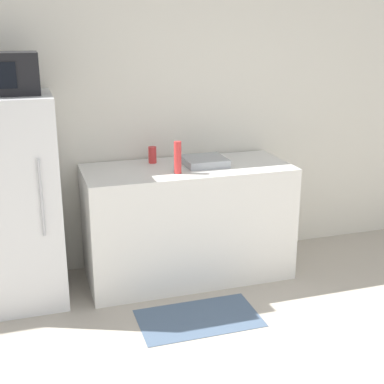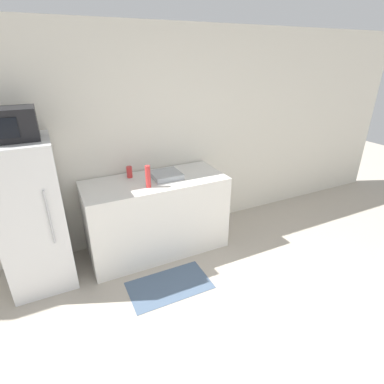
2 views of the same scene
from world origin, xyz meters
name	(u,v)px [view 2 (image 2 of 2)]	position (x,y,z in m)	size (l,w,h in m)	color
wall_back	(160,139)	(0.00, 3.33, 1.30)	(8.00, 0.06, 2.60)	silver
refrigerator	(32,216)	(-1.54, 2.92, 0.78)	(0.60, 0.69, 1.56)	silver
microwave	(9,124)	(-1.54, 2.91, 1.70)	(0.45, 0.34, 0.28)	black
counter	(157,215)	(-0.24, 2.92, 0.47)	(1.65, 0.71, 0.94)	silver
sink_basin	(166,175)	(-0.09, 2.93, 0.97)	(0.33, 0.32, 0.06)	#9EA3A8
bottle_tall	(148,177)	(-0.36, 2.75, 1.06)	(0.06, 0.06, 0.25)	red
bottle_short	(129,172)	(-0.47, 3.12, 1.01)	(0.07, 0.07, 0.13)	red
kitchen_rug	(169,285)	(-0.37, 2.20, 0.00)	(0.86, 0.50, 0.01)	slate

